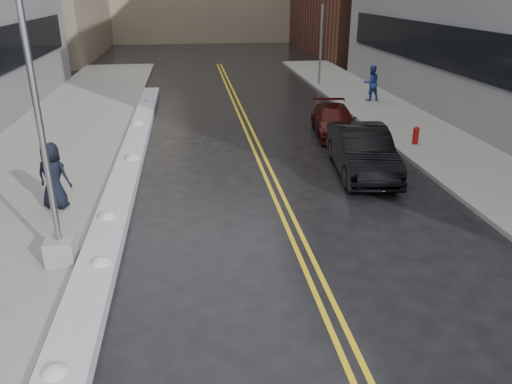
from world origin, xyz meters
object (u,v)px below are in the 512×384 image
object	(u,v)px
pedestrian_c	(53,176)
car_black	(362,151)
fire_hydrant	(416,134)
lamppost	(47,166)
traffic_signal	(321,33)
pedestrian_east	(371,83)
car_maroon	(335,121)

from	to	relation	value
pedestrian_c	car_black	bearing A→B (deg)	-150.37
fire_hydrant	lamppost	bearing A→B (deg)	-146.96
traffic_signal	pedestrian_c	xyz separation A→B (m)	(-12.64, -18.72, -2.27)
traffic_signal	car_black	bearing A→B (deg)	-99.30
fire_hydrant	traffic_signal	bearing A→B (deg)	92.05
pedestrian_east	car_maroon	distance (m)	7.27
fire_hydrant	pedestrian_c	distance (m)	13.97
pedestrian_east	traffic_signal	bearing A→B (deg)	-83.39
pedestrian_east	pedestrian_c	bearing A→B (deg)	33.76
traffic_signal	car_maroon	xyz separation A→B (m)	(-2.29, -11.71, -2.77)
pedestrian_c	car_black	size ratio (longest dim) A/B	0.39
pedestrian_east	fire_hydrant	bearing A→B (deg)	73.79
lamppost	fire_hydrant	distance (m)	14.81
traffic_signal	car_maroon	bearing A→B (deg)	-101.06
lamppost	traffic_signal	world-z (taller)	lamppost
fire_hydrant	car_black	world-z (taller)	car_black
fire_hydrant	car_maroon	bearing A→B (deg)	140.58
pedestrian_c	car_maroon	xyz separation A→B (m)	(10.35, 7.01, -0.50)
traffic_signal	car_black	world-z (taller)	traffic_signal
pedestrian_east	car_maroon	world-z (taller)	pedestrian_east
pedestrian_c	car_maroon	distance (m)	12.51
pedestrian_c	pedestrian_east	distance (m)	19.36
car_black	car_maroon	xyz separation A→B (m)	(0.45, 4.99, -0.19)
lamppost	fire_hydrant	size ratio (longest dim) A/B	10.45
fire_hydrant	car_black	bearing A→B (deg)	-140.13
traffic_signal	car_maroon	distance (m)	12.25
lamppost	pedestrian_east	distance (m)	21.23
car_maroon	pedestrian_c	bearing A→B (deg)	-138.73
lamppost	pedestrian_c	distance (m)	3.67
traffic_signal	car_black	xyz separation A→B (m)	(-2.73, -16.70, -2.58)
pedestrian_east	car_black	size ratio (longest dim) A/B	0.39
fire_hydrant	pedestrian_c	world-z (taller)	pedestrian_c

